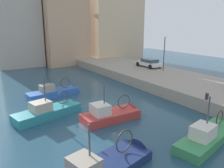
# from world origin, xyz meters

# --- Properties ---
(water_surface) EXTENTS (80.00, 80.00, 0.00)m
(water_surface) POSITION_xyz_m (0.00, 0.00, 0.00)
(water_surface) COLOR navy
(water_surface) RESTS_ON ground
(quay_wall) EXTENTS (9.00, 56.00, 1.20)m
(quay_wall) POSITION_xyz_m (11.50, 0.00, 0.60)
(quay_wall) COLOR #9E9384
(quay_wall) RESTS_ON ground
(fishing_boat_blue) EXTENTS (6.29, 2.25, 3.83)m
(fishing_boat_blue) POSITION_xyz_m (-2.25, 5.60, 0.11)
(fishing_boat_blue) COLOR #2D60B7
(fishing_boat_blue) RESTS_ON ground
(fishing_boat_red) EXTENTS (5.48, 2.19, 4.16)m
(fishing_boat_red) POSITION_xyz_m (-0.23, -3.02, 0.13)
(fishing_boat_red) COLOR #BC3833
(fishing_boat_red) RESTS_ON ground
(fishing_boat_green) EXTENTS (6.96, 3.05, 3.98)m
(fishing_boat_green) POSITION_xyz_m (3.33, -9.32, 0.13)
(fishing_boat_green) COLOR #388951
(fishing_boat_green) RESTS_ON ground
(fishing_boat_teal) EXTENTS (6.57, 3.10, 4.64)m
(fishing_boat_teal) POSITION_xyz_m (-4.39, 0.27, 0.12)
(fishing_boat_teal) COLOR teal
(fishing_boat_teal) RESTS_ON ground
(parked_car_white) EXTENTS (2.05, 4.33, 1.26)m
(parked_car_white) POSITION_xyz_m (13.27, 8.53, 1.86)
(parked_car_white) COLOR silver
(parked_car_white) RESTS_ON quay_wall
(mooring_bollard_mid) EXTENTS (0.28, 0.28, 0.55)m
(mooring_bollard_mid) POSITION_xyz_m (7.35, -6.00, 1.48)
(mooring_bollard_mid) COLOR #2D2D33
(mooring_bollard_mid) RESTS_ON quay_wall
(quay_streetlamp) EXTENTS (0.36, 0.36, 4.83)m
(quay_streetlamp) POSITION_xyz_m (13.00, 5.15, 4.45)
(quay_streetlamp) COLOR #38383D
(quay_streetlamp) RESTS_ON quay_wall
(waterfront_building_west) EXTENTS (7.98, 7.09, 21.81)m
(waterfront_building_west) POSITION_xyz_m (-1.98, 27.23, 10.92)
(waterfront_building_west) COLOR #B2A899
(waterfront_building_west) RESTS_ON ground
(waterfront_building_west_mid) EXTENTS (11.25, 8.81, 15.79)m
(waterfront_building_west_mid) POSITION_xyz_m (16.56, 24.73, 7.91)
(waterfront_building_west_mid) COLOR beige
(waterfront_building_west_mid) RESTS_ON ground
(waterfront_building_central) EXTENTS (8.23, 9.08, 12.71)m
(waterfront_building_central) POSITION_xyz_m (6.06, 25.88, 6.37)
(waterfront_building_central) COLOR tan
(waterfront_building_central) RESTS_ON ground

